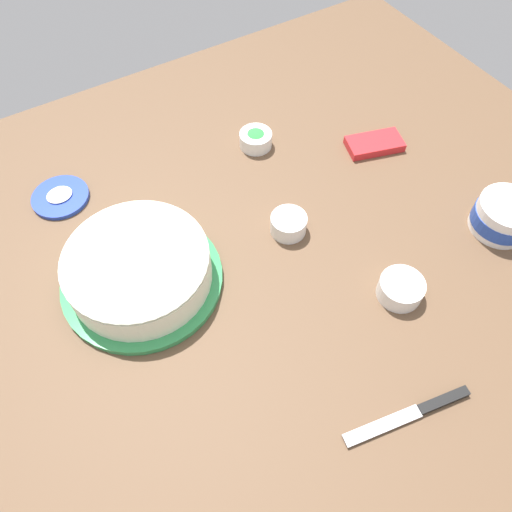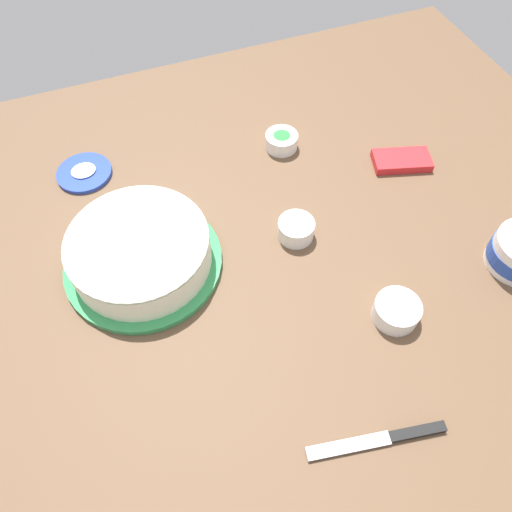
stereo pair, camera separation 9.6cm
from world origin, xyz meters
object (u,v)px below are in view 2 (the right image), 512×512
(spreading_knife, at_px, (389,437))
(candy_box_lower, at_px, (402,160))
(sprinkle_bowl_pink, at_px, (396,311))
(sprinkle_bowl_green, at_px, (282,140))
(frosting_tub_lid, at_px, (84,173))
(sprinkle_bowl_yellow, at_px, (296,229))
(frosted_cake, at_px, (140,251))

(spreading_knife, xyz_separation_m, candy_box_lower, (0.34, 0.54, 0.00))
(sprinkle_bowl_pink, xyz_separation_m, candy_box_lower, (0.22, 0.35, -0.01))
(sprinkle_bowl_green, xyz_separation_m, candy_box_lower, (0.24, -0.15, -0.01))
(spreading_knife, distance_m, sprinkle_bowl_pink, 0.23)
(frosting_tub_lid, distance_m, sprinkle_bowl_pink, 0.76)
(sprinkle_bowl_yellow, xyz_separation_m, candy_box_lower, (0.32, 0.11, -0.01))
(sprinkle_bowl_pink, height_order, sprinkle_bowl_green, same)
(sprinkle_bowl_pink, relative_size, candy_box_lower, 0.65)
(frosting_tub_lid, xyz_separation_m, sprinkle_bowl_yellow, (0.39, -0.34, 0.02))
(sprinkle_bowl_green, bearing_deg, frosted_cake, -151.08)
(sprinkle_bowl_pink, bearing_deg, frosted_cake, 145.52)
(spreading_knife, bearing_deg, sprinkle_bowl_pink, 57.83)
(frosted_cake, bearing_deg, spreading_knife, -58.49)
(spreading_knife, bearing_deg, frosting_tub_lid, 115.15)
(sprinkle_bowl_green, height_order, sprinkle_bowl_yellow, sprinkle_bowl_yellow)
(frosted_cake, height_order, spreading_knife, frosted_cake)
(frosted_cake, bearing_deg, sprinkle_bowl_green, 28.92)
(sprinkle_bowl_pink, distance_m, sprinkle_bowl_green, 0.50)
(frosting_tub_lid, distance_m, sprinkle_bowl_green, 0.47)
(frosting_tub_lid, height_order, spreading_knife, frosting_tub_lid)
(frosting_tub_lid, bearing_deg, candy_box_lower, -18.22)
(frosting_tub_lid, height_order, candy_box_lower, candy_box_lower)
(sprinkle_bowl_yellow, bearing_deg, frosted_cake, 172.45)
(frosting_tub_lid, height_order, sprinkle_bowl_yellow, sprinkle_bowl_yellow)
(sprinkle_bowl_green, height_order, candy_box_lower, sprinkle_bowl_green)
(sprinkle_bowl_green, bearing_deg, frosting_tub_lid, 170.34)
(frosted_cake, height_order, sprinkle_bowl_yellow, frosted_cake)
(sprinkle_bowl_pink, relative_size, sprinkle_bowl_green, 1.12)
(spreading_knife, height_order, sprinkle_bowl_green, sprinkle_bowl_green)
(frosted_cake, distance_m, candy_box_lower, 0.64)
(sprinkle_bowl_yellow, relative_size, candy_box_lower, 0.58)
(spreading_knife, distance_m, sprinkle_bowl_green, 0.71)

